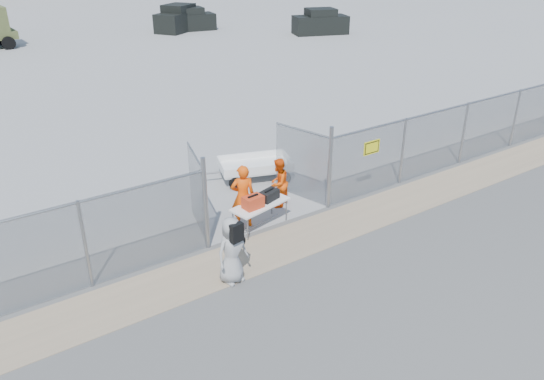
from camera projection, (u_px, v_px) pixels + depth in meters
ground at (317, 258)px, 13.23m from camera, size 160.00×160.00×0.00m
tarmac_inside at (5, 31)px, 44.53m from camera, size 160.00×80.00×0.01m
dirt_strip at (293, 241)px, 13.97m from camera, size 44.00×1.60×0.01m
chain_link_fence at (272, 190)px, 14.24m from camera, size 40.00×0.20×2.20m
folding_table at (260, 215)px, 14.52m from camera, size 1.80×1.04×0.72m
orange_bag at (253, 202)px, 14.07m from camera, size 0.56×0.40×0.33m
black_duffel at (269, 195)px, 14.52m from camera, size 0.63×0.47×0.27m
security_worker_left at (243, 196)px, 14.33m from camera, size 0.78×0.65×1.81m
security_worker_right at (278, 183)px, 15.48m from camera, size 0.91×0.85×1.50m
visitor at (232, 250)px, 12.04m from camera, size 0.87×0.64×1.65m
utility_trailer at (255, 168)px, 17.43m from camera, size 3.33×2.41×0.73m
parked_vehicle_near at (179, 18)px, 44.18m from camera, size 5.02×4.29×2.10m
parked_vehicle_mid at (190, 19)px, 44.48m from camera, size 4.29×2.45×1.83m
parked_vehicle_far at (320, 22)px, 42.78m from camera, size 4.73×3.27×1.96m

